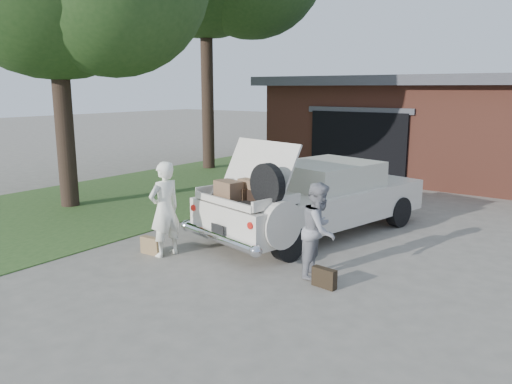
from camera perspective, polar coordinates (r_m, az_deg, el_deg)
The scene contains 8 objects.
ground at distance 8.76m, azimuth -2.35°, elevation -7.71°, with size 90.00×90.00×0.00m, color gray.
grass_strip at distance 14.55m, azimuth -11.89°, elevation -0.01°, with size 6.00×16.00×0.02m, color #2D4C1E.
house at distance 18.43m, azimuth 23.35°, elevation 6.95°, with size 12.80×7.80×3.30m.
sedan at distance 10.20m, azimuth 6.75°, elevation -0.62°, with size 2.98×5.35×1.99m.
woman_left at distance 8.88m, azimuth -10.39°, elevation -1.94°, with size 0.62×0.40×1.69m, color white.
woman_right at distance 7.88m, azimuth 7.24°, elevation -4.30°, with size 0.73×0.57×1.51m, color gray.
suitcase_left at distance 9.19m, azimuth -11.92°, elevation -6.01°, with size 0.40×0.13×0.31m, color #9D7B50.
suitcase_right at distance 7.62m, azimuth 7.81°, elevation -9.69°, with size 0.39×0.12×0.30m, color black.
Camera 1 is at (5.19, -6.43, 2.93)m, focal length 35.00 mm.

